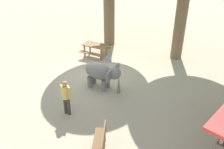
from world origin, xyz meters
TOP-DOWN VIEW (x-y plane):
  - ground_plane at (0.00, 0.00)m, footprint 60.00×60.00m
  - elephant at (0.65, 1.02)m, footprint 1.41×1.96m
  - person_handler at (3.11, 1.38)m, footprint 0.32×0.50m
  - wooden_bench at (3.64, 3.94)m, footprint 1.34×1.19m
  - picnic_table_near at (-1.69, -1.92)m, footprint 1.83×1.84m
  - feed_bucket at (-1.71, -0.80)m, footprint 0.36×0.36m

SIDE VIEW (x-z plane):
  - ground_plane at x=0.00m, z-range 0.00..0.00m
  - feed_bucket at x=-1.71m, z-range 0.00..0.32m
  - wooden_bench at x=3.64m, z-range 0.03..0.91m
  - picnic_table_near at x=-1.69m, z-range 0.20..0.98m
  - elephant at x=0.65m, z-range 0.19..1.54m
  - person_handler at x=3.11m, z-range 0.14..1.76m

